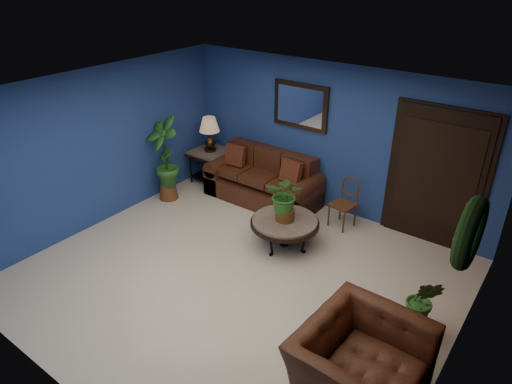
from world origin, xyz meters
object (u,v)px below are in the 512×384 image
Objects in this scene: coffee_table at (285,223)px; table_lamp at (209,130)px; armchair at (360,366)px; side_chair at (346,199)px; end_table at (211,158)px; sofa at (265,184)px.

coffee_table is 1.64× the size of table_lamp.
table_lamp is (-2.38, 1.02, 0.67)m from coffee_table.
table_lamp is 5.32m from armchair.
coffee_table is at bearing -23.26° from table_lamp.
table_lamp reaches higher than side_chair.
end_table is 1.11× the size of table_lamp.
sofa reaches higher than end_table.
side_chair is at bearing 1.22° from table_lamp.
coffee_table is 2.67m from table_lamp.
coffee_table is 0.83× the size of armchair.
end_table is 0.85× the size of side_chair.
table_lamp is at bearing 135.00° from end_table.
armchair is (1.62, -2.90, -0.06)m from side_chair.
coffee_table is 2.59m from end_table.
armchair is (4.45, -2.84, -0.09)m from end_table.
side_chair is 3.32m from armchair.
table_lamp is 2.89m from side_chair.
end_table is at bearing -178.76° from sofa.
end_table is 0.56m from table_lamp.
sofa is at bearing 136.69° from coffee_table.
table_lamp is at bearing 60.68° from armchair.
armchair is at bearing -32.53° from end_table.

